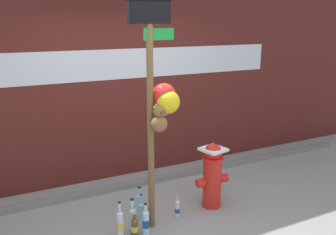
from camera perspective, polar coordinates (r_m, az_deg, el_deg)
The scene contains 13 objects.
ground_plane at distance 4.28m, azimuth 0.14°, elevation -17.70°, with size 14.00×14.00×0.00m, color gray.
building_wall at distance 5.35m, azimuth -8.70°, elevation 7.92°, with size 10.00×0.21×3.34m.
curb_strip at distance 5.30m, azimuth -6.16°, elevation -10.48°, with size 8.00×0.12×0.08m, color slate.
memorial_post at distance 3.84m, azimuth -1.35°, elevation 4.35°, with size 0.52×0.35×2.65m.
fire_hydrant at distance 4.65m, azimuth 7.01°, elevation -8.85°, with size 0.45×0.34×0.84m.
bottle_0 at distance 4.48m, azimuth -4.26°, elevation -14.35°, with size 0.06×0.06×0.32m.
bottle_1 at distance 4.19m, azimuth -5.28°, elevation -16.74°, with size 0.08×0.08×0.28m.
bottle_2 at distance 4.19m, azimuth -3.51°, elevation -16.12°, with size 0.08×0.08×0.38m.
bottle_3 at distance 4.15m, azimuth -7.54°, elevation -16.31°, with size 0.07×0.07×0.43m.
bottle_4 at distance 4.58m, azimuth -4.49°, elevation -13.26°, with size 0.08×0.08×0.36m.
bottle_5 at distance 4.27m, azimuth -5.62°, elevation -15.46°, with size 0.08×0.08×0.39m.
bottle_6 at distance 4.53m, azimuth 1.47°, elevation -14.11°, with size 0.06×0.06×0.30m.
litter_1 at distance 6.09m, azimuth 8.35°, elevation -7.45°, with size 0.06×0.04×0.01m, color tan.
Camera 1 is at (-1.60, -3.23, 2.32)m, focal length 38.66 mm.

